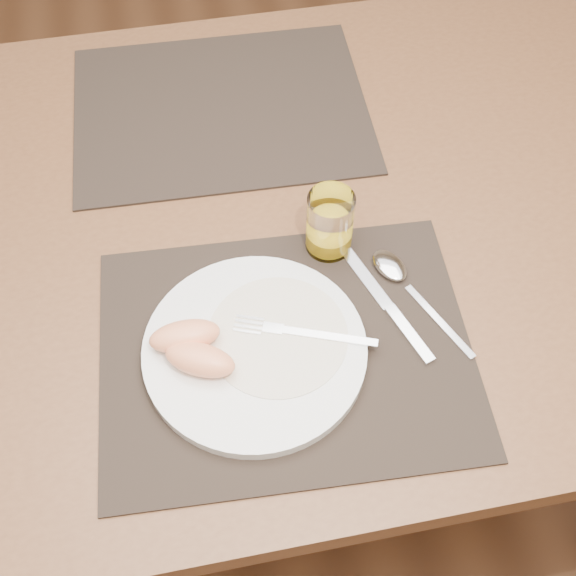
{
  "coord_description": "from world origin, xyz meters",
  "views": [
    {
      "loc": [
        -0.08,
        -0.64,
        1.52
      ],
      "look_at": [
        0.01,
        -0.14,
        0.77
      ],
      "focal_mm": 45.0,
      "sensor_mm": 36.0,
      "label": 1
    }
  ],
  "objects_px": {
    "plate": "(255,350)",
    "placemat_far": "(221,109)",
    "placemat_near": "(286,351)",
    "knife": "(389,307)",
    "juice_glass": "(330,225)",
    "spoon": "(397,274)",
    "table": "(261,251)",
    "fork": "(293,331)"
  },
  "relations": [
    {
      "from": "fork",
      "to": "placemat_far",
      "type": "bearing_deg",
      "value": 93.99
    },
    {
      "from": "placemat_near",
      "to": "juice_glass",
      "type": "relative_size",
      "value": 4.85
    },
    {
      "from": "plate",
      "to": "fork",
      "type": "xyz_separation_m",
      "value": [
        0.05,
        0.01,
        0.01
      ]
    },
    {
      "from": "placemat_near",
      "to": "placemat_far",
      "type": "bearing_deg",
      "value": 92.48
    },
    {
      "from": "placemat_near",
      "to": "knife",
      "type": "bearing_deg",
      "value": 13.93
    },
    {
      "from": "placemat_far",
      "to": "fork",
      "type": "distance_m",
      "value": 0.43
    },
    {
      "from": "knife",
      "to": "juice_glass",
      "type": "height_order",
      "value": "juice_glass"
    },
    {
      "from": "table",
      "to": "fork",
      "type": "distance_m",
      "value": 0.23
    },
    {
      "from": "plate",
      "to": "spoon",
      "type": "xyz_separation_m",
      "value": [
        0.2,
        0.08,
        -0.0
      ]
    },
    {
      "from": "placemat_far",
      "to": "juice_glass",
      "type": "distance_m",
      "value": 0.31
    },
    {
      "from": "plate",
      "to": "knife",
      "type": "xyz_separation_m",
      "value": [
        0.18,
        0.03,
        -0.01
      ]
    },
    {
      "from": "placemat_near",
      "to": "spoon",
      "type": "bearing_deg",
      "value": 26.46
    },
    {
      "from": "table",
      "to": "placemat_near",
      "type": "xyz_separation_m",
      "value": [
        -0.0,
        -0.22,
        0.09
      ]
    },
    {
      "from": "table",
      "to": "knife",
      "type": "xyz_separation_m",
      "value": [
        0.13,
        -0.19,
        0.09
      ]
    },
    {
      "from": "plate",
      "to": "table",
      "type": "bearing_deg",
      "value": 79.27
    },
    {
      "from": "plate",
      "to": "placemat_far",
      "type": "bearing_deg",
      "value": 87.54
    },
    {
      "from": "table",
      "to": "placemat_far",
      "type": "distance_m",
      "value": 0.24
    },
    {
      "from": "placemat_near",
      "to": "knife",
      "type": "xyz_separation_m",
      "value": [
        0.14,
        0.03,
        0.0
      ]
    },
    {
      "from": "knife",
      "to": "fork",
      "type": "bearing_deg",
      "value": -170.74
    },
    {
      "from": "placemat_far",
      "to": "spoon",
      "type": "height_order",
      "value": "spoon"
    },
    {
      "from": "knife",
      "to": "spoon",
      "type": "relative_size",
      "value": 1.16
    },
    {
      "from": "knife",
      "to": "juice_glass",
      "type": "xyz_separation_m",
      "value": [
        -0.05,
        0.11,
        0.04
      ]
    },
    {
      "from": "placemat_near",
      "to": "spoon",
      "type": "height_order",
      "value": "spoon"
    },
    {
      "from": "spoon",
      "to": "placemat_far",
      "type": "bearing_deg",
      "value": 116.69
    },
    {
      "from": "plate",
      "to": "fork",
      "type": "bearing_deg",
      "value": 13.01
    },
    {
      "from": "table",
      "to": "placemat_far",
      "type": "height_order",
      "value": "placemat_far"
    },
    {
      "from": "plate",
      "to": "knife",
      "type": "distance_m",
      "value": 0.18
    },
    {
      "from": "table",
      "to": "fork",
      "type": "relative_size",
      "value": 8.26
    },
    {
      "from": "fork",
      "to": "juice_glass",
      "type": "distance_m",
      "value": 0.16
    },
    {
      "from": "placemat_near",
      "to": "juice_glass",
      "type": "bearing_deg",
      "value": 59.78
    },
    {
      "from": "plate",
      "to": "fork",
      "type": "distance_m",
      "value": 0.05
    },
    {
      "from": "table",
      "to": "fork",
      "type": "height_order",
      "value": "fork"
    },
    {
      "from": "placemat_far",
      "to": "fork",
      "type": "height_order",
      "value": "fork"
    },
    {
      "from": "plate",
      "to": "spoon",
      "type": "distance_m",
      "value": 0.21
    },
    {
      "from": "juice_glass",
      "to": "placemat_far",
      "type": "bearing_deg",
      "value": 109.7
    },
    {
      "from": "placemat_near",
      "to": "placemat_far",
      "type": "relative_size",
      "value": 1.0
    },
    {
      "from": "knife",
      "to": "juice_glass",
      "type": "bearing_deg",
      "value": 114.94
    },
    {
      "from": "spoon",
      "to": "juice_glass",
      "type": "height_order",
      "value": "juice_glass"
    },
    {
      "from": "table",
      "to": "placemat_near",
      "type": "relative_size",
      "value": 3.11
    },
    {
      "from": "table",
      "to": "placemat_far",
      "type": "relative_size",
      "value": 3.11
    },
    {
      "from": "placemat_near",
      "to": "plate",
      "type": "distance_m",
      "value": 0.04
    },
    {
      "from": "placemat_near",
      "to": "plate",
      "type": "bearing_deg",
      "value": 176.54
    }
  ]
}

